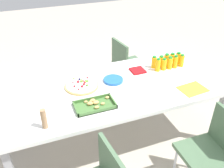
{
  "coord_description": "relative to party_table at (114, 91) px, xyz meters",
  "views": [
    {
      "loc": [
        0.76,
        1.92,
        2.08
      ],
      "look_at": [
        0.01,
        -0.02,
        0.76
      ],
      "focal_mm": 39.67,
      "sensor_mm": 36.0,
      "label": 1
    }
  ],
  "objects": [
    {
      "name": "fruit_pizza",
      "position": [
        0.3,
        -0.12,
        0.07
      ],
      "size": [
        0.34,
        0.34,
        0.05
      ],
      "color": "tan",
      "rests_on": "party_table"
    },
    {
      "name": "chair_near_left",
      "position": [
        -0.52,
        -0.84,
        -0.18
      ],
      "size": [
        0.45,
        0.45,
        0.83
      ],
      "rotation": [
        0.0,
        0.0,
        1.71
      ],
      "color": "#4C6B4C",
      "rests_on": "ground_plane"
    },
    {
      "name": "paper_folder",
      "position": [
        -0.7,
        0.32,
        0.06
      ],
      "size": [
        0.28,
        0.22,
        0.01
      ],
      "primitive_type": "cube",
      "rotation": [
        0.0,
        0.0,
        0.09
      ],
      "color": "yellow",
      "rests_on": "party_table"
    },
    {
      "name": "juice_bottle_4",
      "position": [
        -0.56,
        -0.21,
        0.12
      ],
      "size": [
        0.05,
        0.05,
        0.14
      ],
      "color": "#F9AC14",
      "rests_on": "party_table"
    },
    {
      "name": "juice_bottle_0",
      "position": [
        -0.87,
        -0.2,
        0.12
      ],
      "size": [
        0.06,
        0.06,
        0.14
      ],
      "color": "#FAAD14",
      "rests_on": "party_table"
    },
    {
      "name": "chair_far_left",
      "position": [
        -0.57,
        0.85,
        -0.18
      ],
      "size": [
        0.41,
        0.41,
        0.83
      ],
      "rotation": [
        0.0,
        0.0,
        -1.59
      ],
      "color": "#4C6B4C",
      "rests_on": "ground_plane"
    },
    {
      "name": "napkin_stack",
      "position": [
        -0.36,
        -0.2,
        0.07
      ],
      "size": [
        0.15,
        0.15,
        0.02
      ],
      "primitive_type": "cube",
      "color": "red",
      "rests_on": "party_table"
    },
    {
      "name": "party_table",
      "position": [
        0.0,
        0.0,
        0.0
      ],
      "size": [
        2.27,
        0.99,
        0.74
      ],
      "color": "silver",
      "rests_on": "ground_plane"
    },
    {
      "name": "juice_bottle_5",
      "position": [
        -0.87,
        -0.13,
        0.13
      ],
      "size": [
        0.05,
        0.05,
        0.15
      ],
      "color": "#FAAB14",
      "rests_on": "party_table"
    },
    {
      "name": "ground_plane",
      "position": [
        0.0,
        0.0,
        -0.68
      ],
      "size": [
        12.0,
        12.0,
        0.0
      ],
      "primitive_type": "plane",
      "color": "#B2A899"
    },
    {
      "name": "juice_bottle_7",
      "position": [
        -0.72,
        -0.13,
        0.12
      ],
      "size": [
        0.06,
        0.06,
        0.14
      ],
      "color": "#FAAD14",
      "rests_on": "party_table"
    },
    {
      "name": "juice_bottle_8",
      "position": [
        -0.64,
        -0.13,
        0.12
      ],
      "size": [
        0.06,
        0.06,
        0.14
      ],
      "color": "#F9AF14",
      "rests_on": "party_table"
    },
    {
      "name": "snack_tray",
      "position": [
        0.27,
        0.23,
        0.07
      ],
      "size": [
        0.36,
        0.2,
        0.04
      ],
      "color": "#477238",
      "rests_on": "party_table"
    },
    {
      "name": "juice_bottle_6",
      "position": [
        -0.79,
        -0.13,
        0.13
      ],
      "size": [
        0.05,
        0.05,
        0.15
      ],
      "color": "#F9AF14",
      "rests_on": "party_table"
    },
    {
      "name": "plate_stack",
      "position": [
        -0.03,
        -0.1,
        0.07
      ],
      "size": [
        0.2,
        0.2,
        0.02
      ],
      "color": "blue",
      "rests_on": "party_table"
    },
    {
      "name": "cardboard_tube",
      "position": [
        0.72,
        0.36,
        0.14
      ],
      "size": [
        0.04,
        0.04,
        0.18
      ],
      "primitive_type": "cylinder",
      "color": "#9E7A56",
      "rests_on": "party_table"
    },
    {
      "name": "juice_bottle_1",
      "position": [
        -0.79,
        -0.21,
        0.12
      ],
      "size": [
        0.06,
        0.06,
        0.14
      ],
      "color": "#F9AB14",
      "rests_on": "party_table"
    },
    {
      "name": "juice_bottle_2",
      "position": [
        -0.72,
        -0.2,
        0.13
      ],
      "size": [
        0.06,
        0.06,
        0.15
      ],
      "color": "#F8AB14",
      "rests_on": "party_table"
    },
    {
      "name": "juice_bottle_9",
      "position": [
        -0.57,
        -0.13,
        0.13
      ],
      "size": [
        0.05,
        0.05,
        0.15
      ],
      "color": "#F8AE14",
      "rests_on": "party_table"
    },
    {
      "name": "juice_bottle_3",
      "position": [
        -0.65,
        -0.2,
        0.12
      ],
      "size": [
        0.06,
        0.06,
        0.14
      ],
      "color": "#FAAD14",
      "rests_on": "party_table"
    }
  ]
}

